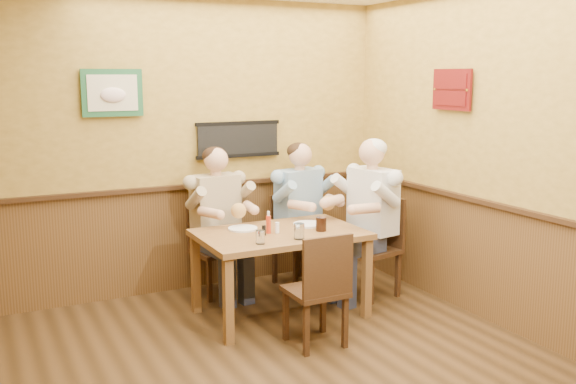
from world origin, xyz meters
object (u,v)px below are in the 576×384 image
at_px(chair_near_side, 315,288).
at_px(water_glass_mid, 299,231).
at_px(dining_table, 280,242).
at_px(diner_tan_shirt, 216,229).
at_px(chair_back_right, 298,240).
at_px(water_glass_left, 260,237).
at_px(salt_shaker, 277,228).
at_px(diner_blue_polo, 298,222).
at_px(cola_tumbler, 321,224).
at_px(chair_back_left, 216,249).
at_px(diner_white_elder, 372,227).
at_px(hot_sauce_bottle, 268,223).
at_px(chair_right_end, 372,248).
at_px(pepper_shaker, 264,230).

relative_size(chair_near_side, water_glass_mid, 6.93).
xyz_separation_m(dining_table, diner_tan_shirt, (-0.31, 0.76, -0.02)).
xyz_separation_m(chair_back_right, diner_tan_shirt, (-0.84, 0.09, 0.19)).
relative_size(water_glass_left, salt_shaker, 1.20).
distance_m(chair_near_side, diner_blue_polo, 1.48).
xyz_separation_m(chair_back_right, salt_shaker, (-0.57, -0.71, 0.35)).
height_order(dining_table, cola_tumbler, cola_tumbler).
height_order(chair_back_left, chair_back_right, chair_back_right).
xyz_separation_m(chair_back_left, diner_blue_polo, (0.84, -0.09, 0.20)).
height_order(chair_near_side, cola_tumbler, chair_near_side).
height_order(diner_blue_polo, diner_white_elder, diner_white_elder).
distance_m(chair_back_right, water_glass_left, 1.34).
bearing_deg(diner_blue_polo, diner_white_elder, -64.94).
relative_size(hot_sauce_bottle, salt_shaker, 1.88).
height_order(dining_table, diner_blue_polo, diner_blue_polo).
distance_m(diner_white_elder, water_glass_left, 1.36).
height_order(chair_right_end, diner_blue_polo, diner_blue_polo).
xyz_separation_m(chair_right_end, hot_sauce_bottle, (-1.11, -0.06, 0.36)).
bearing_deg(diner_blue_polo, diner_tan_shirt, 162.68).
bearing_deg(diner_tan_shirt, water_glass_left, -98.62).
bearing_deg(diner_blue_polo, chair_near_side, -124.02).
relative_size(salt_shaker, pepper_shaker, 1.09).
xyz_separation_m(diner_blue_polo, salt_shaker, (-0.57, -0.71, 0.15)).
distance_m(chair_right_end, salt_shaker, 1.09).
bearing_deg(chair_back_right, salt_shaker, -140.57).
distance_m(diner_tan_shirt, water_glass_mid, 1.13).
bearing_deg(chair_back_right, chair_back_left, 162.68).
distance_m(dining_table, water_glass_left, 0.46).
bearing_deg(water_glass_mid, chair_back_right, 62.67).
relative_size(chair_near_side, hot_sauce_bottle, 5.27).
relative_size(chair_right_end, hot_sauce_bottle, 5.48).
distance_m(cola_tumbler, salt_shaker, 0.38).
height_order(chair_right_end, diner_white_elder, diner_white_elder).
bearing_deg(water_glass_left, pepper_shaker, 59.46).
xyz_separation_m(water_glass_mid, salt_shaker, (-0.07, 0.27, -0.02)).
bearing_deg(hot_sauce_bottle, chair_right_end, 3.32).
xyz_separation_m(dining_table, pepper_shaker, (-0.18, -0.06, 0.13)).
relative_size(chair_back_left, diner_tan_shirt, 0.70).
xyz_separation_m(water_glass_left, pepper_shaker, (0.14, 0.24, -0.01)).
bearing_deg(water_glass_left, chair_right_end, 14.87).
height_order(dining_table, water_glass_mid, water_glass_mid).
distance_m(chair_back_right, salt_shaker, 0.97).
xyz_separation_m(diner_white_elder, hot_sauce_bottle, (-1.11, -0.06, 0.16)).
height_order(chair_back_right, diner_white_elder, diner_white_elder).
height_order(chair_right_end, hot_sauce_bottle, chair_right_end).
xyz_separation_m(diner_blue_polo, diner_white_elder, (0.46, -0.62, 0.03)).
distance_m(chair_back_right, pepper_shaker, 1.08).
bearing_deg(water_glass_mid, hot_sauce_bottle, 116.12).
height_order(diner_tan_shirt, water_glass_mid, diner_tan_shirt).
bearing_deg(chair_back_left, salt_shaker, -79.40).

